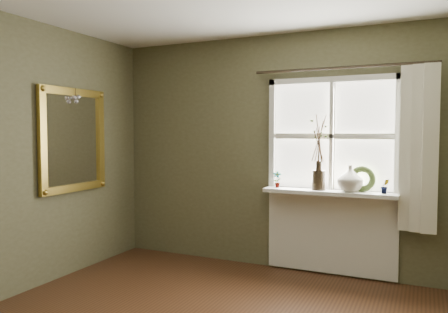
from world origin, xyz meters
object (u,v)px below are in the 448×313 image
at_px(cream_vase, 350,178).
at_px(wreath, 362,182).
at_px(gilt_mirror, 73,140).
at_px(dark_jug, 319,180).

height_order(cream_vase, wreath, cream_vase).
distance_m(wreath, gilt_mirror, 3.04).
bearing_deg(wreath, gilt_mirror, -173.20).
bearing_deg(gilt_mirror, cream_vase, 19.78).
height_order(wreath, gilt_mirror, gilt_mirror).
height_order(dark_jug, gilt_mirror, gilt_mirror).
bearing_deg(dark_jug, gilt_mirror, -157.83).
distance_m(dark_jug, gilt_mirror, 2.63).
height_order(dark_jug, cream_vase, cream_vase).
xyz_separation_m(dark_jug, wreath, (0.43, 0.04, -0.00)).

